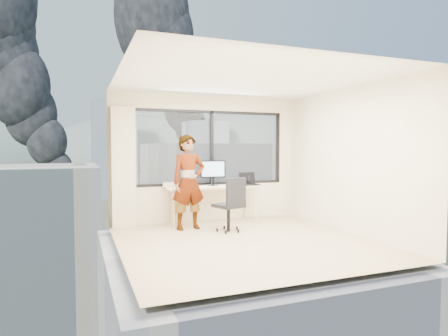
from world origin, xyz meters
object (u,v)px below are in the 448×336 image
person (189,182)px  game_console (172,184)px  monitor (213,173)px  desk (212,205)px  laptop (250,179)px  handbag (244,179)px  chair (228,204)px

person → game_console: 0.68m
monitor → desk: bearing=-108.3°
laptop → handbag: (0.00, 0.28, -0.02)m
desk → game_console: (-0.78, 0.26, 0.42)m
desk → monitor: bearing=66.2°
person → monitor: size_ratio=3.35×
game_console → chair: bearing=-42.1°
person → monitor: bearing=32.3°
handbag → game_console: bearing=158.8°
chair → person: size_ratio=0.57×
chair → person: (-0.62, 0.46, 0.38)m
person → handbag: size_ratio=7.13×
monitor → handbag: size_ratio=2.13×
game_console → laptop: 1.61m
monitor → game_console: monitor is taller
person → monitor: 0.87m
chair → person: bearing=124.4°
game_console → laptop: (1.58, -0.33, 0.08)m
laptop → handbag: 0.28m
monitor → laptop: bearing=-10.9°
handbag → monitor: bearing=165.5°
chair → handbag: bearing=34.7°
monitor → handbag: (0.74, 0.06, -0.17)m
desk → game_console: size_ratio=5.25×
laptop → monitor: bearing=161.5°
person → chair: bearing=-43.4°
desk → chair: chair is taller
monitor → game_console: bearing=177.8°
game_console → laptop: bearing=0.9°
monitor → handbag: monitor is taller
laptop → game_console: bearing=166.1°
person → monitor: (0.67, 0.54, 0.13)m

